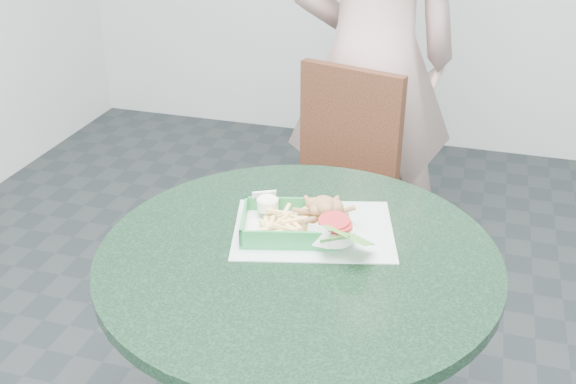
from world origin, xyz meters
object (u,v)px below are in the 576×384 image
(cafe_table, at_px, (297,317))
(food_basket, at_px, (291,234))
(dining_chair, at_px, (342,186))
(diner_person, at_px, (375,18))
(crab_sandwich, at_px, (325,222))
(sauce_ramekin, at_px, (274,208))

(cafe_table, height_order, food_basket, food_basket)
(dining_chair, height_order, diner_person, diner_person)
(food_basket, height_order, crab_sandwich, crab_sandwich)
(dining_chair, relative_size, crab_sandwich, 7.34)
(crab_sandwich, relative_size, sauce_ramekin, 2.39)
(food_basket, bearing_deg, dining_chair, 91.88)
(cafe_table, bearing_deg, sauce_ramekin, 126.97)
(food_basket, xyz_separation_m, sauce_ramekin, (-0.06, 0.05, 0.03))
(diner_person, relative_size, food_basket, 9.05)
(cafe_table, relative_size, crab_sandwich, 7.32)
(cafe_table, relative_size, sauce_ramekin, 17.48)
(diner_person, xyz_separation_m, crab_sandwich, (0.07, -1.03, -0.25))
(cafe_table, distance_m, diner_person, 1.22)
(food_basket, bearing_deg, cafe_table, -62.39)
(cafe_table, height_order, dining_chair, dining_chair)
(crab_sandwich, height_order, sauce_ramekin, crab_sandwich)
(cafe_table, distance_m, sauce_ramekin, 0.27)
(cafe_table, bearing_deg, diner_person, 91.86)
(cafe_table, bearing_deg, food_basket, 117.61)
(crab_sandwich, bearing_deg, sauce_ramekin, 166.76)
(crab_sandwich, bearing_deg, cafe_table, -111.04)
(cafe_table, height_order, crab_sandwich, crab_sandwich)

